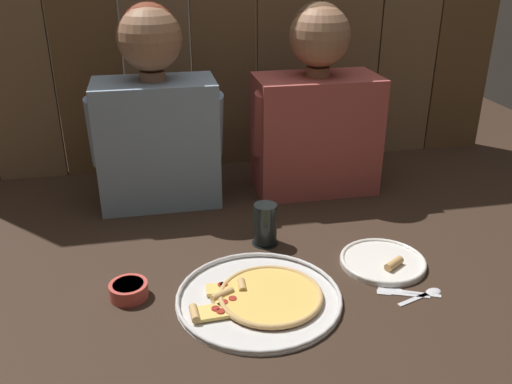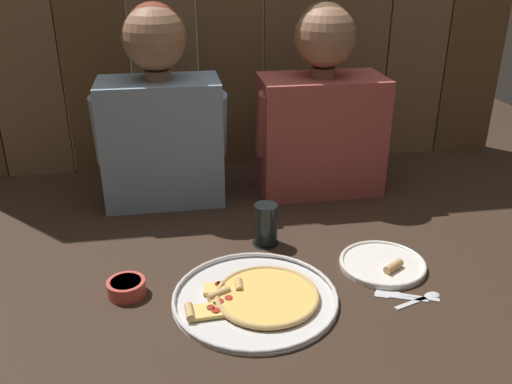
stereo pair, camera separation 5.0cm
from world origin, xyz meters
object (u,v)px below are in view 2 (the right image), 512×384
dinner_plate (383,264)px  drinking_glass (266,225)px  dipping_bowl (126,287)px  diner_left (160,114)px  diner_right (321,110)px  pizza_tray (258,297)px

dinner_plate → drinking_glass: drinking_glass is taller
drinking_glass → dipping_bowl: size_ratio=1.30×
diner_left → diner_right: (0.54, 0.00, -0.01)m
dinner_plate → drinking_glass: bearing=148.7°
drinking_glass → diner_left: diner_left is taller
dinner_plate → drinking_glass: 0.35m
diner_right → dinner_plate: bearing=-86.0°
pizza_tray → diner_left: bearing=108.7°
dipping_bowl → diner_right: diner_right is taller
drinking_glass → dipping_bowl: (-0.39, -0.20, -0.04)m
dipping_bowl → diner_left: bearing=79.3°
dipping_bowl → diner_left: (0.11, 0.56, 0.28)m
pizza_tray → drinking_glass: bearing=75.8°
drinking_glass → diner_right: (0.26, 0.36, 0.23)m
pizza_tray → drinking_glass: size_ratio=3.29×
pizza_tray → dinner_plate: 0.37m
dinner_plate → drinking_glass: size_ratio=1.88×
pizza_tray → diner_right: diner_right is taller
pizza_tray → diner_left: diner_left is taller
dipping_bowl → drinking_glass: bearing=26.6°
dipping_bowl → diner_left: 0.63m
dipping_bowl → diner_right: 0.89m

